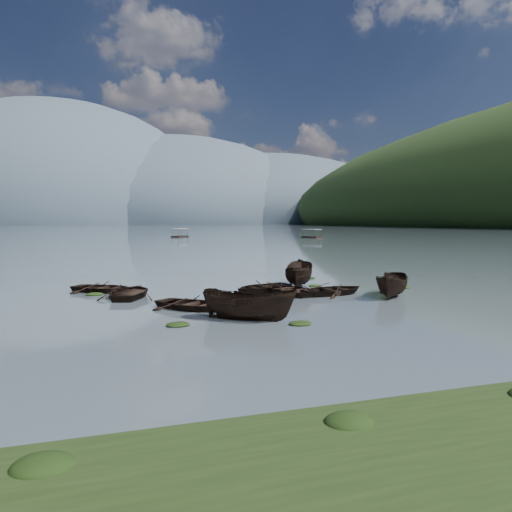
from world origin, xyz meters
name	(u,v)px	position (x,y,z in m)	size (l,w,h in m)	color
ground_plane	(336,314)	(0.00, 0.00, 0.00)	(2400.00, 2400.00, 0.00)	slate
haze_mtn_b	(58,224)	(-60.00, 900.00, 0.00)	(520.00, 520.00, 340.00)	#475666
haze_mtn_c	(174,224)	(140.00, 900.00, 0.00)	(520.00, 520.00, 260.00)	#475666
haze_mtn_d	(266,223)	(320.00, 900.00, 0.00)	(520.00, 520.00, 220.00)	#475666
rowboat_0	(193,309)	(-6.23, 3.60, 0.00)	(2.97, 4.16, 0.86)	black
rowboat_1	(131,297)	(-8.87, 8.80, 0.00)	(3.23, 4.53, 0.94)	black
rowboat_2	(249,320)	(-4.37, 0.01, 0.00)	(1.67, 4.45, 1.72)	black
rowboat_3	(289,294)	(0.48, 7.00, 0.00)	(3.07, 4.29, 0.89)	black
rowboat_4	(334,294)	(2.99, 5.95, 0.00)	(3.08, 4.31, 0.89)	black
rowboat_5	(393,297)	(5.71, 3.82, 0.00)	(1.62, 4.29, 1.66)	black
rowboat_6	(104,292)	(-10.32, 11.42, 0.00)	(3.01, 4.21, 0.87)	black
rowboat_7	(262,291)	(-0.71, 8.63, 0.00)	(2.98, 4.18, 0.87)	black
rowboat_8	(298,286)	(2.42, 10.08, 0.00)	(1.83, 4.87, 1.88)	black
weed_clump_0	(178,326)	(-7.63, -0.22, 0.00)	(1.03, 0.84, 0.23)	black
weed_clump_1	(266,297)	(-1.26, 6.31, 0.00)	(1.07, 0.86, 0.24)	black
weed_clump_2	(300,325)	(-2.59, -1.67, 0.00)	(1.03, 0.83, 0.22)	black
weed_clump_3	(315,286)	(3.43, 9.59, 0.00)	(0.90, 0.76, 0.20)	black
weed_clump_4	(402,288)	(8.51, 6.93, 0.00)	(1.21, 0.96, 0.25)	black
weed_clump_5	(94,295)	(-10.88, 10.20, 0.00)	(1.04, 0.84, 0.22)	black
weed_clump_6	(245,296)	(-2.39, 7.05, 0.00)	(0.86, 0.72, 0.18)	black
weed_clump_7	(309,279)	(4.99, 13.94, 0.00)	(0.98, 0.79, 0.21)	black
pontoon_centre	(180,237)	(13.24, 118.33, 0.00)	(2.52, 6.06, 2.32)	black
pontoon_right	(312,238)	(45.72, 100.77, 0.00)	(2.38, 5.72, 2.19)	black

